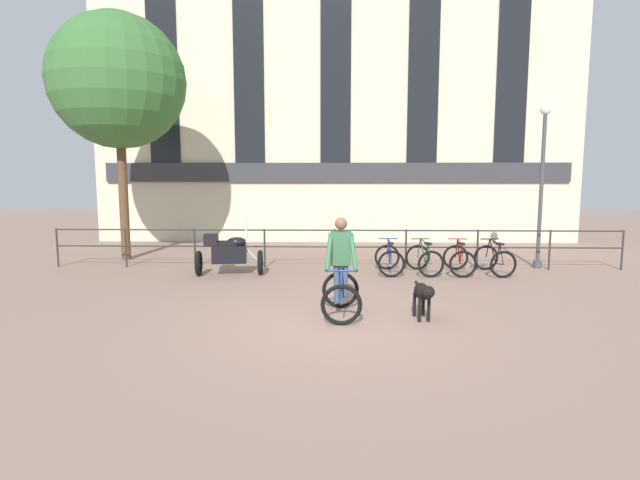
% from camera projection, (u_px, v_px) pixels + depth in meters
% --- Properties ---
extents(ground_plane, '(60.00, 60.00, 0.00)m').
position_uv_depth(ground_plane, '(334.00, 325.00, 8.13)').
color(ground_plane, '#8E7060').
extents(canal_railing, '(15.05, 0.05, 1.05)m').
position_uv_depth(canal_railing, '(335.00, 242.00, 13.20)').
color(canal_railing, '#2D2B28').
rests_on(canal_railing, ground_plane).
extents(building_facade, '(18.00, 0.72, 10.69)m').
position_uv_depth(building_facade, '(336.00, 98.00, 18.37)').
color(building_facade, beige).
rests_on(building_facade, ground_plane).
extents(cyclist_with_bike, '(0.68, 1.17, 1.70)m').
position_uv_depth(cyclist_with_bike, '(341.00, 271.00, 8.73)').
color(cyclist_with_bike, black).
rests_on(cyclist_with_bike, ground_plane).
extents(dog, '(0.29, 0.95, 0.66)m').
position_uv_depth(dog, '(423.00, 293.00, 8.37)').
color(dog, black).
rests_on(dog, ground_plane).
extents(parked_motorcycle, '(1.69, 0.80, 1.35)m').
position_uv_depth(parked_motorcycle, '(229.00, 253.00, 12.28)').
color(parked_motorcycle, black).
rests_on(parked_motorcycle, ground_plane).
extents(parked_bicycle_near_lamp, '(0.67, 1.11, 0.86)m').
position_uv_depth(parked_bicycle_near_lamp, '(389.00, 259.00, 12.55)').
color(parked_bicycle_near_lamp, black).
rests_on(parked_bicycle_near_lamp, ground_plane).
extents(parked_bicycle_mid_left, '(0.81, 1.19, 0.86)m').
position_uv_depth(parked_bicycle_mid_left, '(424.00, 259.00, 12.52)').
color(parked_bicycle_mid_left, black).
rests_on(parked_bicycle_mid_left, ground_plane).
extents(parked_bicycle_mid_right, '(0.74, 1.15, 0.86)m').
position_uv_depth(parked_bicycle_mid_right, '(459.00, 260.00, 12.50)').
color(parked_bicycle_mid_right, black).
rests_on(parked_bicycle_mid_right, ground_plane).
extents(parked_bicycle_far_end, '(0.76, 1.17, 0.86)m').
position_uv_depth(parked_bicycle_far_end, '(494.00, 260.00, 12.47)').
color(parked_bicycle_far_end, black).
rests_on(parked_bicycle_far_end, ground_plane).
extents(street_lamp, '(0.28, 0.28, 4.29)m').
position_uv_depth(street_lamp, '(542.00, 177.00, 13.05)').
color(street_lamp, '#424247').
rests_on(street_lamp, ground_plane).
extents(tree_canalside_left, '(3.78, 3.78, 7.00)m').
position_uv_depth(tree_canalside_left, '(118.00, 82.00, 14.12)').
color(tree_canalside_left, brown).
rests_on(tree_canalside_left, ground_plane).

